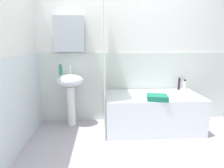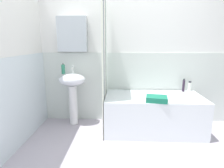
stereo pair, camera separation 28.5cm
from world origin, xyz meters
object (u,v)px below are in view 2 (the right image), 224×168
at_px(sink, 72,88).
at_px(towel_folded, 157,99).
at_px(shampoo_bottle, 184,85).
at_px(conditioner_bottle, 190,87).
at_px(soap_dispenser, 63,69).
at_px(bathtub, 153,113).

bearing_deg(sink, towel_folded, -19.15).
xyz_separation_m(shampoo_bottle, towel_folded, (-0.54, -0.56, -0.07)).
height_order(sink, conditioner_bottle, sink).
xyz_separation_m(conditioner_bottle, towel_folded, (-0.65, -0.58, -0.05)).
distance_m(soap_dispenser, conditioner_bottle, 2.11).
distance_m(bathtub, towel_folded, 0.42).
bearing_deg(conditioner_bottle, shampoo_bottle, -171.41).
bearing_deg(soap_dispenser, towel_folded, -17.21).
relative_size(bathtub, conditioner_bottle, 8.53).
bearing_deg(bathtub, sink, 171.93).
bearing_deg(shampoo_bottle, sink, -176.64).
distance_m(sink, towel_folded, 1.38).
relative_size(bathtub, shampoo_bottle, 6.88).
distance_m(sink, bathtub, 1.37).
xyz_separation_m(sink, conditioner_bottle, (1.95, 0.12, 0.01)).
distance_m(soap_dispenser, shampoo_bottle, 2.00).
relative_size(bathtub, towel_folded, 5.18).
height_order(soap_dispenser, towel_folded, soap_dispenser).
height_order(bathtub, shampoo_bottle, shampoo_bottle).
distance_m(soap_dispenser, towel_folded, 1.54).
bearing_deg(towel_folded, sink, 160.85).
height_order(sink, bathtub, sink).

